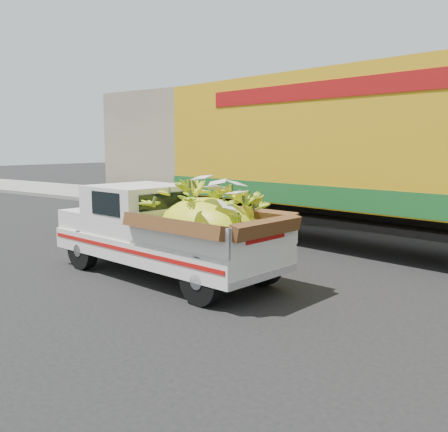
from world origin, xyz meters
The scene contains 6 objects.
ground centered at (0.00, 0.00, 0.00)m, with size 100.00×100.00×0.00m, color black.
curb centered at (0.00, 6.21, 0.07)m, with size 60.00×0.25×0.15m, color gray.
sidewalk centered at (0.00, 8.31, 0.07)m, with size 60.00×4.00×0.14m, color gray.
building_left centered at (-8.00, 14.21, 2.50)m, with size 18.00×6.00×5.00m, color gray.
pickup_truck centered at (-1.01, -0.52, 0.83)m, with size 4.56×2.05×1.55m.
semi_trailer centered at (1.26, 3.76, 2.12)m, with size 12.07×4.46×3.80m.
Camera 1 is at (4.54, -6.58, 2.24)m, focal length 40.00 mm.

